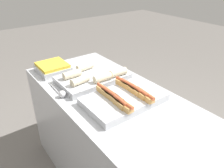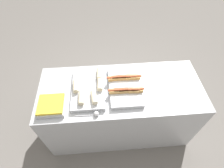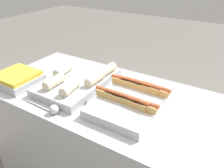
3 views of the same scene
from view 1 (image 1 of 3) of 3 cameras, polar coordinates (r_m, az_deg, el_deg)
name	(u,v)px [view 1 (image 1 of 3)]	position (r m, az deg, el deg)	size (l,w,h in m)	color
counter	(119,148)	(1.73, 1.94, -16.29)	(1.72, 0.71, 0.86)	#B7BABF
tray_hotdogs	(124,98)	(1.41, 3.19, -3.55)	(0.36, 0.52, 0.10)	#B7BABF
tray_wraps	(93,77)	(1.67, -5.04, 1.74)	(0.33, 0.52, 0.10)	#B7BABF
tray_side_front	(53,68)	(1.89, -15.22, 4.10)	(0.25, 0.24, 0.07)	#B7BABF
serving_spoon_near	(61,94)	(1.52, -13.11, -2.45)	(0.23, 0.05, 0.05)	silver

